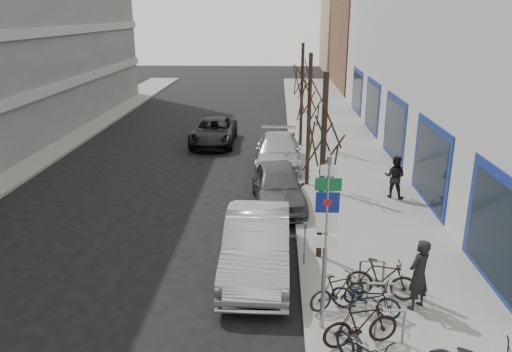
# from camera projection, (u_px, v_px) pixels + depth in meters

# --- Properties ---
(ground) EXTENTS (120.00, 120.00, 0.00)m
(ground) POSITION_uv_depth(u_px,v_px,m) (217.00, 330.00, 11.51)
(ground) COLOR black
(ground) RESTS_ON ground
(sidewalk_east) EXTENTS (5.00, 70.00, 0.15)m
(sidewalk_east) POSITION_uv_depth(u_px,v_px,m) (352.00, 186.00, 20.79)
(sidewalk_east) COLOR slate
(sidewalk_east) RESTS_ON ground
(brick_building_far) EXTENTS (12.00, 14.00, 8.00)m
(brick_building_far) POSITION_uv_depth(u_px,v_px,m) (400.00, 45.00, 47.70)
(brick_building_far) COLOR brown
(brick_building_far) RESTS_ON ground
(tan_building_far) EXTENTS (13.00, 12.00, 9.00)m
(tan_building_far) POSITION_uv_depth(u_px,v_px,m) (376.00, 34.00, 61.76)
(tan_building_far) COLOR #937A5B
(tan_building_far) RESTS_ON ground
(highway_sign_pole) EXTENTS (0.55, 0.10, 4.20)m
(highway_sign_pole) POSITION_uv_depth(u_px,v_px,m) (326.00, 235.00, 10.63)
(highway_sign_pole) COLOR gray
(highway_sign_pole) RESTS_ON ground
(bike_rack) EXTENTS (0.66, 2.26, 0.83)m
(bike_rack) POSITION_uv_depth(u_px,v_px,m) (380.00, 294.00, 11.72)
(bike_rack) COLOR gray
(bike_rack) RESTS_ON sidewalk_east
(tree_near) EXTENTS (1.80, 1.80, 5.50)m
(tree_near) POSITION_uv_depth(u_px,v_px,m) (324.00, 124.00, 13.44)
(tree_near) COLOR black
(tree_near) RESTS_ON ground
(tree_mid) EXTENTS (1.80, 1.80, 5.50)m
(tree_mid) POSITION_uv_depth(u_px,v_px,m) (310.00, 89.00, 19.61)
(tree_mid) COLOR black
(tree_mid) RESTS_ON ground
(tree_far) EXTENTS (1.80, 1.80, 5.50)m
(tree_far) POSITION_uv_depth(u_px,v_px,m) (302.00, 71.00, 25.78)
(tree_far) COLOR black
(tree_far) RESTS_ON ground
(meter_front) EXTENTS (0.10, 0.08, 1.27)m
(meter_front) POSITION_uv_depth(u_px,v_px,m) (305.00, 239.00, 13.98)
(meter_front) COLOR gray
(meter_front) RESTS_ON sidewalk_east
(meter_mid) EXTENTS (0.10, 0.08, 1.27)m
(meter_mid) POSITION_uv_depth(u_px,v_px,m) (298.00, 178.00, 19.20)
(meter_mid) COLOR gray
(meter_mid) RESTS_ON sidewalk_east
(meter_back) EXTENTS (0.10, 0.08, 1.27)m
(meter_back) POSITION_uv_depth(u_px,v_px,m) (294.00, 142.00, 24.42)
(meter_back) COLOR gray
(meter_back) RESTS_ON sidewalk_east
(bike_near_left) EXTENTS (1.36, 1.79, 1.08)m
(bike_near_left) POSITION_uv_depth(u_px,v_px,m) (365.00, 350.00, 9.75)
(bike_near_left) COLOR black
(bike_near_left) RESTS_ON sidewalk_east
(bike_near_right) EXTENTS (1.80, 0.96, 1.05)m
(bike_near_right) POSITION_uv_depth(u_px,v_px,m) (361.00, 324.00, 10.58)
(bike_near_right) COLOR black
(bike_near_right) RESTS_ON sidewalk_east
(bike_mid_curb) EXTENTS (1.75, 1.13, 1.03)m
(bike_mid_curb) POSITION_uv_depth(u_px,v_px,m) (366.00, 294.00, 11.73)
(bike_mid_curb) COLOR black
(bike_mid_curb) RESTS_ON sidewalk_east
(bike_mid_inner) EXTENTS (1.59, 1.08, 0.94)m
(bike_mid_inner) POSITION_uv_depth(u_px,v_px,m) (338.00, 291.00, 11.95)
(bike_mid_inner) COLOR black
(bike_mid_inner) RESTS_ON sidewalk_east
(bike_far_inner) EXTENTS (1.85, 0.93, 1.08)m
(bike_far_inner) POSITION_uv_depth(u_px,v_px,m) (382.00, 278.00, 12.36)
(bike_far_inner) COLOR black
(bike_far_inner) RESTS_ON sidewalk_east
(parked_car_front) EXTENTS (1.81, 5.09, 1.67)m
(parked_car_front) POSITION_uv_depth(u_px,v_px,m) (257.00, 245.00, 13.83)
(parked_car_front) COLOR #AAABAF
(parked_car_front) RESTS_ON ground
(parked_car_mid) EXTENTS (2.27, 4.76, 1.57)m
(parked_car_mid) POSITION_uv_depth(u_px,v_px,m) (278.00, 185.00, 18.72)
(parked_car_mid) COLOR #4C4B50
(parked_car_mid) RESTS_ON ground
(parked_car_back) EXTENTS (2.09, 5.12, 1.49)m
(parked_car_back) POSITION_uv_depth(u_px,v_px,m) (278.00, 152.00, 23.45)
(parked_car_back) COLOR #ABABB0
(parked_car_back) RESTS_ON ground
(lane_car) EXTENTS (2.34, 5.03, 1.39)m
(lane_car) POSITION_uv_depth(u_px,v_px,m) (214.00, 132.00, 27.58)
(lane_car) COLOR black
(lane_car) RESTS_ON ground
(pedestrian_near) EXTENTS (0.78, 0.74, 1.79)m
(pedestrian_near) POSITION_uv_depth(u_px,v_px,m) (419.00, 274.00, 11.84)
(pedestrian_near) COLOR black
(pedestrian_near) RESTS_ON sidewalk_east
(pedestrian_far) EXTENTS (0.74, 0.64, 1.68)m
(pedestrian_far) POSITION_uv_depth(u_px,v_px,m) (395.00, 176.00, 19.10)
(pedestrian_far) COLOR black
(pedestrian_far) RESTS_ON sidewalk_east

